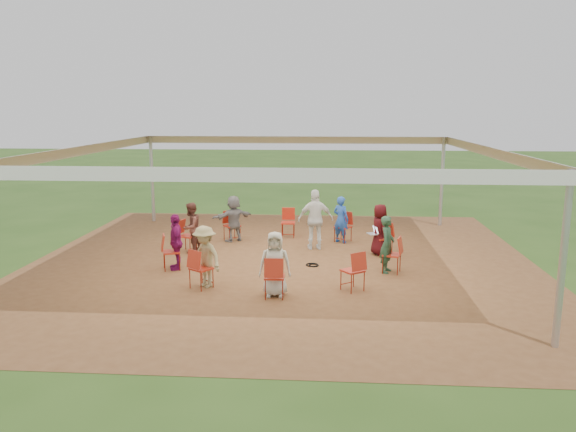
# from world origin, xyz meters

# --- Properties ---
(ground) EXTENTS (80.00, 80.00, 0.00)m
(ground) POSITION_xyz_m (0.00, 0.00, 0.00)
(ground) COLOR #2C4D18
(ground) RESTS_ON ground
(dirt_patch) EXTENTS (13.00, 13.00, 0.00)m
(dirt_patch) POSITION_xyz_m (0.00, 0.00, 0.01)
(dirt_patch) COLOR brown
(dirt_patch) RESTS_ON ground
(tent) EXTENTS (10.33, 10.33, 3.00)m
(tent) POSITION_xyz_m (0.00, 0.00, 2.37)
(tent) COLOR #B2B2B7
(tent) RESTS_ON ground
(chair_0) EXTENTS (0.55, 0.54, 0.90)m
(chair_0) POSITION_xyz_m (2.69, 0.94, 0.45)
(chair_0) COLOR red
(chair_0) RESTS_ON ground
(chair_1) EXTENTS (0.60, 0.60, 0.90)m
(chair_1) POSITION_xyz_m (1.62, 2.34, 0.45)
(chair_1) COLOR red
(chair_1) RESTS_ON ground
(chair_2) EXTENTS (0.43, 0.45, 0.90)m
(chair_2) POSITION_xyz_m (-0.06, 2.84, 0.45)
(chair_2) COLOR red
(chair_2) RESTS_ON ground
(chair_3) EXTENTS (0.60, 0.60, 0.90)m
(chair_3) POSITION_xyz_m (-1.72, 2.27, 0.45)
(chair_3) COLOR red
(chair_3) RESTS_ON ground
(chair_4) EXTENTS (0.54, 0.53, 0.90)m
(chair_4) POSITION_xyz_m (-2.72, 0.82, 0.45)
(chair_4) COLOR red
(chair_4) RESTS_ON ground
(chair_5) EXTENTS (0.55, 0.54, 0.90)m
(chair_5) POSITION_xyz_m (-2.69, -0.94, 0.45)
(chair_5) COLOR red
(chair_5) RESTS_ON ground
(chair_6) EXTENTS (0.60, 0.60, 0.90)m
(chair_6) POSITION_xyz_m (-1.62, -2.34, 0.45)
(chair_6) COLOR red
(chair_6) RESTS_ON ground
(chair_7) EXTENTS (0.43, 0.45, 0.90)m
(chair_7) POSITION_xyz_m (0.06, -2.84, 0.45)
(chair_7) COLOR red
(chair_7) RESTS_ON ground
(chair_8) EXTENTS (0.60, 0.60, 0.90)m
(chair_8) POSITION_xyz_m (1.72, -2.27, 0.45)
(chair_8) COLOR red
(chair_8) RESTS_ON ground
(chair_9) EXTENTS (0.54, 0.53, 0.90)m
(chair_9) POSITION_xyz_m (2.72, -0.82, 0.45)
(chair_9) COLOR red
(chair_9) RESTS_ON ground
(person_seated_0) EXTENTS (0.58, 0.77, 1.39)m
(person_seated_0) POSITION_xyz_m (2.57, 0.90, 0.70)
(person_seated_0) COLOR #3B0A0D
(person_seated_0) RESTS_ON ground
(person_seated_1) EXTENTS (0.61, 0.56, 1.39)m
(person_seated_1) POSITION_xyz_m (1.55, 2.24, 0.70)
(person_seated_1) COLOR #2351B3
(person_seated_1) RESTS_ON ground
(person_seated_2) EXTENTS (1.32, 1.17, 1.39)m
(person_seated_2) POSITION_xyz_m (-1.65, 2.17, 0.70)
(person_seated_2) COLOR gray
(person_seated_2) RESTS_ON ground
(person_seated_3) EXTENTS (0.57, 0.76, 1.39)m
(person_seated_3) POSITION_xyz_m (-2.61, 0.79, 0.70)
(person_seated_3) COLOR brown
(person_seated_3) RESTS_ON ground
(person_seated_4) EXTENTS (0.66, 0.91, 1.39)m
(person_seated_4) POSITION_xyz_m (-2.57, -0.90, 0.70)
(person_seated_4) COLOR #801358
(person_seated_4) RESTS_ON ground
(person_seated_5) EXTENTS (0.99, 0.88, 1.39)m
(person_seated_5) POSITION_xyz_m (-1.55, -2.24, 0.70)
(person_seated_5) COLOR tan
(person_seated_5) RESTS_ON ground
(person_seated_6) EXTENTS (0.69, 0.40, 1.39)m
(person_seated_6) POSITION_xyz_m (0.06, -2.72, 0.70)
(person_seated_6) COLOR beige
(person_seated_6) RESTS_ON ground
(person_seated_7) EXTENTS (0.47, 0.58, 1.39)m
(person_seated_7) POSITION_xyz_m (2.61, -0.79, 0.70)
(person_seated_7) COLOR #254930
(person_seated_7) RESTS_ON ground
(standing_person) EXTENTS (1.06, 0.65, 1.71)m
(standing_person) POSITION_xyz_m (0.82, 1.39, 0.86)
(standing_person) COLOR white
(standing_person) RESTS_ON ground
(cable_coil) EXTENTS (0.42, 0.42, 0.03)m
(cable_coil) POSITION_xyz_m (0.80, -0.35, 0.02)
(cable_coil) COLOR black
(cable_coil) RESTS_ON ground
(laptop) EXTENTS (0.34, 0.38, 0.22)m
(laptop) POSITION_xyz_m (2.42, 0.84, 0.66)
(laptop) COLOR #B7B7BC
(laptop) RESTS_ON ground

